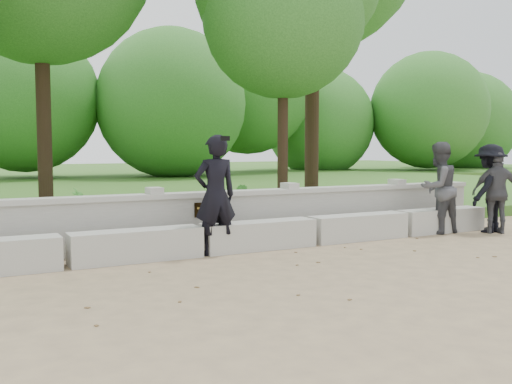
% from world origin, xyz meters
% --- Properties ---
extents(ground, '(80.00, 80.00, 0.00)m').
position_xyz_m(ground, '(0.00, 0.00, 0.00)').
color(ground, tan).
rests_on(ground, ground).
extents(lawn, '(40.00, 22.00, 0.25)m').
position_xyz_m(lawn, '(0.00, 14.00, 0.12)').
color(lawn, '#346720').
rests_on(lawn, ground).
extents(concrete_bench, '(11.90, 0.45, 0.45)m').
position_xyz_m(concrete_bench, '(0.00, 1.90, 0.22)').
color(concrete_bench, beige).
rests_on(concrete_bench, ground).
extents(parapet_wall, '(12.50, 0.35, 0.90)m').
position_xyz_m(parapet_wall, '(0.00, 2.60, 0.46)').
color(parapet_wall, '#B2B0A8').
rests_on(parapet_wall, ground).
extents(man_main, '(0.67, 0.60, 1.82)m').
position_xyz_m(man_main, '(0.19, 1.80, 0.91)').
color(man_main, black).
rests_on(man_main, ground).
extents(visitor_left, '(0.88, 0.71, 1.74)m').
position_xyz_m(visitor_left, '(4.81, 1.80, 0.87)').
color(visitor_left, '#424247').
rests_on(visitor_left, ground).
extents(visitor_mid, '(1.21, 0.87, 1.69)m').
position_xyz_m(visitor_mid, '(5.80, 1.44, 0.85)').
color(visitor_mid, black).
rests_on(visitor_mid, ground).
extents(visitor_right, '(0.97, 0.84, 1.56)m').
position_xyz_m(visitor_right, '(5.80, 1.28, 0.78)').
color(visitor_right, '#46454B').
rests_on(visitor_right, ground).
extents(tree_near_right, '(3.70, 3.70, 6.46)m').
position_xyz_m(tree_near_right, '(3.43, 5.24, 4.85)').
color(tree_near_right, '#382619').
rests_on(tree_near_right, lawn).
extents(shrub_a, '(0.39, 0.40, 0.63)m').
position_xyz_m(shrub_a, '(-1.23, 4.83, 0.57)').
color(shrub_a, '#39812C').
rests_on(shrub_a, lawn).
extents(shrub_b, '(0.31, 0.36, 0.58)m').
position_xyz_m(shrub_b, '(2.18, 4.89, 0.54)').
color(shrub_b, '#39812C').
rests_on(shrub_b, lawn).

